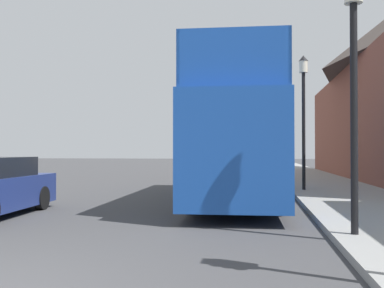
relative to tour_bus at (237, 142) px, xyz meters
name	(u,v)px	position (x,y,z in m)	size (l,w,h in m)	color
ground_plane	(197,180)	(-2.71, 10.39, -1.94)	(144.00, 144.00, 0.00)	#3D3D3F
sidewalk	(322,183)	(3.80, 7.39, -1.87)	(3.69, 108.00, 0.14)	gray
tour_bus	(237,142)	(0.00, 0.00, 0.00)	(2.80, 11.11, 4.34)	#19479E
parked_car_ahead_of_bus	(260,170)	(0.88, 8.69, -1.29)	(1.84, 4.14, 1.38)	navy
lamp_post_nearest	(354,49)	(2.36, -6.69, 1.51)	(0.35, 0.35, 4.81)	black
lamp_post_second	(304,98)	(2.46, 2.69, 1.74)	(0.35, 0.35, 5.19)	black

